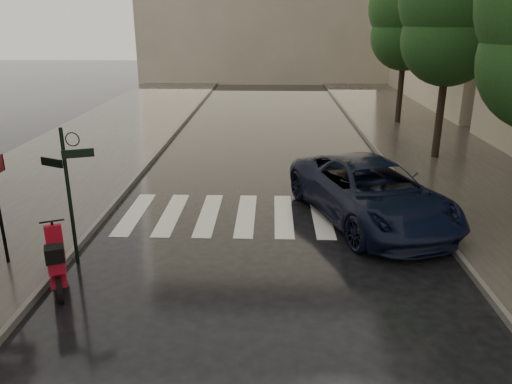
{
  "coord_description": "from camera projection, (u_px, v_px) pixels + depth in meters",
  "views": [
    {
      "loc": [
        3.14,
        -6.96,
        5.22
      ],
      "look_at": [
        2.79,
        3.96,
        1.4
      ],
      "focal_mm": 35.0,
      "sensor_mm": 36.0,
      "label": 1
    }
  ],
  "objects": [
    {
      "name": "ground",
      "position": [
        83.0,
        346.0,
        8.38
      ],
      "size": [
        120.0,
        120.0,
        0.0
      ],
      "primitive_type": "plane",
      "color": "black",
      "rests_on": "ground"
    },
    {
      "name": "sidewalk_near",
      "position": [
        79.0,
        155.0,
        19.82
      ],
      "size": [
        6.0,
        60.0,
        0.12
      ],
      "primitive_type": "cube",
      "color": "#38332D",
      "rests_on": "ground"
    },
    {
      "name": "sidewalk_far",
      "position": [
        454.0,
        158.0,
        19.38
      ],
      "size": [
        5.5,
        60.0,
        0.12
      ],
      "primitive_type": "cube",
      "color": "#38332D",
      "rests_on": "ground"
    },
    {
      "name": "curb_near",
      "position": [
        155.0,
        156.0,
        19.73
      ],
      "size": [
        0.12,
        60.0,
        0.16
      ],
      "primitive_type": "cube",
      "color": "#595651",
      "rests_on": "ground"
    },
    {
      "name": "curb_far",
      "position": [
        382.0,
        158.0,
        19.46
      ],
      "size": [
        0.12,
        60.0,
        0.16
      ],
      "primitive_type": "cube",
      "color": "#595651",
      "rests_on": "ground"
    },
    {
      "name": "crosswalk",
      "position": [
        265.0,
        215.0,
        13.96
      ],
      "size": [
        7.85,
        3.2,
        0.01
      ],
      "color": "silver",
      "rests_on": "ground"
    },
    {
      "name": "signpost",
      "position": [
        68.0,
        186.0,
        10.65
      ],
      "size": [
        1.17,
        0.29,
        3.1
      ],
      "color": "black",
      "rests_on": "ground"
    },
    {
      "name": "tree_mid",
      "position": [
        453.0,
        7.0,
        17.58
      ],
      "size": [
        3.8,
        3.8,
        8.34
      ],
      "color": "black",
      "rests_on": "sidewalk_far"
    },
    {
      "name": "tree_far",
      "position": [
        408.0,
        13.0,
        24.23
      ],
      "size": [
        3.8,
        3.8,
        8.16
      ],
      "color": "black",
      "rests_on": "sidewalk_far"
    },
    {
      "name": "scooter",
      "position": [
        57.0,
        262.0,
        10.04
      ],
      "size": [
        0.97,
        1.74,
        1.22
      ],
      "rotation": [
        0.0,
        0.0,
        0.42
      ],
      "color": "black",
      "rests_on": "ground"
    },
    {
      "name": "parked_car",
      "position": [
        370.0,
        192.0,
        13.37
      ],
      "size": [
        4.44,
        6.43,
        1.63
      ],
      "primitive_type": "imported",
      "rotation": [
        0.0,
        0.0,
        0.32
      ],
      "color": "black",
      "rests_on": "ground"
    }
  ]
}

